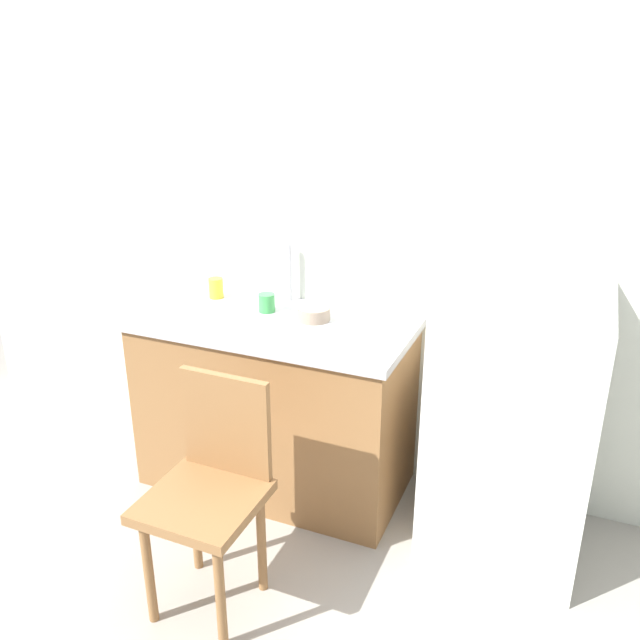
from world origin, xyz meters
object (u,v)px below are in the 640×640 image
object	(u,v)px
refrigerator	(512,426)
terracotta_bowl	(314,314)
cup_yellow	(216,288)
cup_green	(267,303)
chair	(211,485)

from	to	relation	value
refrigerator	terracotta_bowl	size ratio (longest dim) A/B	7.55
refrigerator	terracotta_bowl	xyz separation A→B (m)	(-0.91, 0.07, 0.33)
terracotta_bowl	cup_yellow	distance (m)	0.57
refrigerator	cup_green	size ratio (longest dim) A/B	13.12
refrigerator	cup_green	bearing A→B (deg)	175.80
chair	terracotta_bowl	bearing A→B (deg)	86.86
terracotta_bowl	cup_yellow	world-z (taller)	cup_yellow
refrigerator	cup_green	xyz separation A→B (m)	(-1.15, 0.08, 0.34)
chair	cup_yellow	distance (m)	1.12
refrigerator	chair	size ratio (longest dim) A/B	1.26
cup_green	chair	bearing A→B (deg)	-77.15
refrigerator	chair	world-z (taller)	refrigerator
chair	cup_yellow	xyz separation A→B (m)	(-0.51, 0.91, 0.41)
chair	cup_yellow	world-z (taller)	cup_yellow
chair	cup_green	world-z (taller)	cup_green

